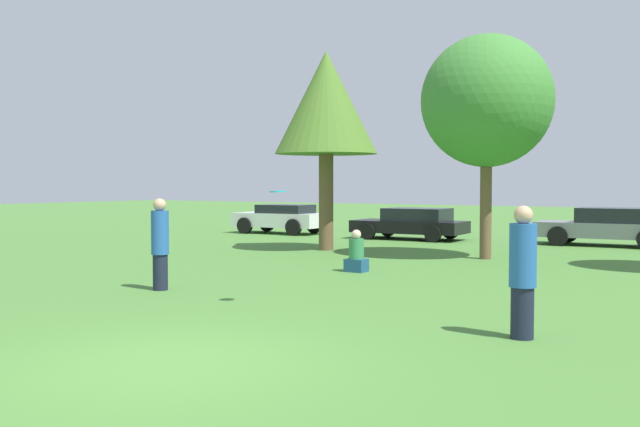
{
  "coord_description": "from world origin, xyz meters",
  "views": [
    {
      "loc": [
        5.9,
        -6.16,
        2.11
      ],
      "look_at": [
        -0.57,
        4.29,
        1.59
      ],
      "focal_mm": 40.63,
      "sensor_mm": 36.0,
      "label": 1
    }
  ],
  "objects_px": {
    "frisbee": "(278,192)",
    "parked_car_grey": "(609,226)",
    "tree_0": "(326,104)",
    "tree_1": "(487,102)",
    "bystander_sitting": "(356,255)",
    "parked_car_black": "(412,223)",
    "person_catcher": "(523,272)",
    "person_thrower": "(160,244)",
    "parked_car_white": "(281,218)"
  },
  "relations": [
    {
      "from": "bystander_sitting",
      "to": "tree_0",
      "type": "distance_m",
      "value": 7.02
    },
    {
      "from": "frisbee",
      "to": "parked_car_grey",
      "type": "xyz_separation_m",
      "value": [
        2.52,
        15.71,
        -1.29
      ]
    },
    {
      "from": "bystander_sitting",
      "to": "parked_car_black",
      "type": "distance_m",
      "value": 10.26
    },
    {
      "from": "person_catcher",
      "to": "frisbee",
      "type": "distance_m",
      "value": 4.38
    },
    {
      "from": "bystander_sitting",
      "to": "parked_car_black",
      "type": "bearing_deg",
      "value": 107.24
    },
    {
      "from": "person_catcher",
      "to": "parked_car_grey",
      "type": "xyz_separation_m",
      "value": [
        -1.72,
        16.0,
        -0.24
      ]
    },
    {
      "from": "tree_0",
      "to": "parked_car_grey",
      "type": "distance_m",
      "value": 10.39
    },
    {
      "from": "bystander_sitting",
      "to": "parked_car_white",
      "type": "relative_size",
      "value": 0.26
    },
    {
      "from": "bystander_sitting",
      "to": "person_catcher",
      "type": "bearing_deg",
      "value": -44.0
    },
    {
      "from": "frisbee",
      "to": "bystander_sitting",
      "type": "distance_m",
      "value": 5.41
    },
    {
      "from": "person_catcher",
      "to": "parked_car_black",
      "type": "distance_m",
      "value": 17.36
    },
    {
      "from": "parked_car_white",
      "to": "parked_car_grey",
      "type": "height_order",
      "value": "parked_car_grey"
    },
    {
      "from": "parked_car_black",
      "to": "parked_car_grey",
      "type": "distance_m",
      "value": 6.88
    },
    {
      "from": "tree_0",
      "to": "parked_car_black",
      "type": "xyz_separation_m",
      "value": [
        0.49,
        5.39,
        -3.96
      ]
    },
    {
      "from": "bystander_sitting",
      "to": "parked_car_grey",
      "type": "relative_size",
      "value": 0.22
    },
    {
      "from": "frisbee",
      "to": "parked_car_grey",
      "type": "height_order",
      "value": "frisbee"
    },
    {
      "from": "parked_car_white",
      "to": "tree_0",
      "type": "bearing_deg",
      "value": 133.73
    },
    {
      "from": "person_catcher",
      "to": "parked_car_grey",
      "type": "height_order",
      "value": "person_catcher"
    },
    {
      "from": "person_catcher",
      "to": "parked_car_black",
      "type": "xyz_separation_m",
      "value": [
        -8.54,
        15.11,
        -0.29
      ]
    },
    {
      "from": "person_thrower",
      "to": "frisbee",
      "type": "distance_m",
      "value": 3.32
    },
    {
      "from": "tree_1",
      "to": "parked_car_grey",
      "type": "relative_size",
      "value": 1.37
    },
    {
      "from": "parked_car_grey",
      "to": "bystander_sitting",
      "type": "bearing_deg",
      "value": 68.76
    },
    {
      "from": "person_thrower",
      "to": "tree_0",
      "type": "bearing_deg",
      "value": 105.83
    },
    {
      "from": "tree_0",
      "to": "tree_1",
      "type": "bearing_deg",
      "value": 0.44
    },
    {
      "from": "bystander_sitting",
      "to": "tree_1",
      "type": "xyz_separation_m",
      "value": [
        1.64,
        4.45,
        3.96
      ]
    },
    {
      "from": "parked_car_grey",
      "to": "tree_0",
      "type": "bearing_deg",
      "value": 38.92
    },
    {
      "from": "person_catcher",
      "to": "parked_car_black",
      "type": "height_order",
      "value": "person_catcher"
    },
    {
      "from": "tree_1",
      "to": "parked_car_grey",
      "type": "xyz_separation_m",
      "value": [
        2.14,
        6.24,
        -3.68
      ]
    },
    {
      "from": "bystander_sitting",
      "to": "person_thrower",
      "type": "bearing_deg",
      "value": -111.92
    },
    {
      "from": "tree_1",
      "to": "person_thrower",
      "type": "bearing_deg",
      "value": -111.11
    },
    {
      "from": "person_catcher",
      "to": "tree_0",
      "type": "bearing_deg",
      "value": -41.75
    },
    {
      "from": "person_thrower",
      "to": "frisbee",
      "type": "bearing_deg",
      "value": -1.95
    },
    {
      "from": "tree_0",
      "to": "tree_1",
      "type": "distance_m",
      "value": 5.17
    },
    {
      "from": "bystander_sitting",
      "to": "tree_1",
      "type": "bearing_deg",
      "value": 69.73
    },
    {
      "from": "parked_car_white",
      "to": "person_thrower",
      "type": "bearing_deg",
      "value": 114.65
    },
    {
      "from": "frisbee",
      "to": "parked_car_black",
      "type": "height_order",
      "value": "frisbee"
    },
    {
      "from": "person_thrower",
      "to": "parked_car_white",
      "type": "distance_m",
      "value": 16.13
    },
    {
      "from": "parked_car_white",
      "to": "parked_car_black",
      "type": "bearing_deg",
      "value": 177.94
    },
    {
      "from": "person_thrower",
      "to": "parked_car_grey",
      "type": "relative_size",
      "value": 0.4
    },
    {
      "from": "frisbee",
      "to": "parked_car_white",
      "type": "xyz_separation_m",
      "value": [
        -10.3,
        14.85,
        -1.31
      ]
    },
    {
      "from": "person_catcher",
      "to": "frisbee",
      "type": "xyz_separation_m",
      "value": [
        -4.24,
        0.29,
        1.05
      ]
    },
    {
      "from": "parked_car_white",
      "to": "bystander_sitting",
      "type": "bearing_deg",
      "value": 130.84
    },
    {
      "from": "person_catcher",
      "to": "bystander_sitting",
      "type": "height_order",
      "value": "person_catcher"
    },
    {
      "from": "parked_car_black",
      "to": "parked_car_grey",
      "type": "xyz_separation_m",
      "value": [
        6.82,
        0.9,
        0.06
      ]
    },
    {
      "from": "person_catcher",
      "to": "parked_car_white",
      "type": "distance_m",
      "value": 20.99
    },
    {
      "from": "frisbee",
      "to": "person_thrower",
      "type": "bearing_deg",
      "value": 172.68
    },
    {
      "from": "person_thrower",
      "to": "frisbee",
      "type": "xyz_separation_m",
      "value": [
        3.12,
        -0.4,
        1.05
      ]
    },
    {
      "from": "bystander_sitting",
      "to": "parked_car_white",
      "type": "xyz_separation_m",
      "value": [
        -9.04,
        9.82,
        0.25
      ]
    },
    {
      "from": "frisbee",
      "to": "tree_0",
      "type": "xyz_separation_m",
      "value": [
        -4.79,
        9.43,
        2.61
      ]
    },
    {
      "from": "person_catcher",
      "to": "parked_car_white",
      "type": "height_order",
      "value": "person_catcher"
    }
  ]
}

